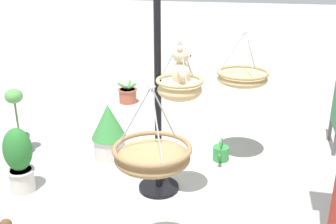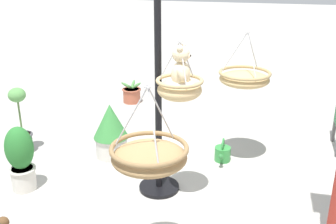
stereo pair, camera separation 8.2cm
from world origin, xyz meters
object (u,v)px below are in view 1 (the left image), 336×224
(display_pole_central, at_px, (158,130))
(potted_plant_tall_leafy, at_px, (109,131))
(hanging_basket_right_low, at_px, (152,156))
(potted_plant_small_succulent, at_px, (19,159))
(hanging_basket_left_high, at_px, (242,77))
(watering_can, at_px, (221,153))
(potted_plant_fern_front, at_px, (18,127))
(potted_plant_bushy_green, at_px, (128,94))
(teddy_bear, at_px, (182,69))
(hanging_basket_with_teddy, at_px, (180,88))

(display_pole_central, distance_m, potted_plant_tall_leafy, 1.06)
(display_pole_central, bearing_deg, hanging_basket_right_low, 11.54)
(hanging_basket_right_low, xyz_separation_m, potted_plant_small_succulent, (-0.83, -1.68, -0.64))
(hanging_basket_left_high, distance_m, watering_can, 0.99)
(watering_can, bearing_deg, hanging_basket_left_high, 119.77)
(potted_plant_fern_front, relative_size, potted_plant_bushy_green, 2.28)
(potted_plant_bushy_green, bearing_deg, hanging_basket_left_high, 49.43)
(watering_can, bearing_deg, teddy_bear, -19.05)
(hanging_basket_left_high, height_order, potted_plant_fern_front, hanging_basket_left_high)
(potted_plant_bushy_green, bearing_deg, hanging_basket_right_low, 20.54)
(hanging_basket_right_low, bearing_deg, watering_can, 169.55)
(hanging_basket_with_teddy, height_order, potted_plant_fern_front, hanging_basket_with_teddy)
(watering_can, bearing_deg, potted_plant_small_succulent, -60.47)
(hanging_basket_with_teddy, height_order, potted_plant_small_succulent, hanging_basket_with_teddy)
(hanging_basket_with_teddy, height_order, hanging_basket_right_low, hanging_basket_with_teddy)
(display_pole_central, height_order, potted_plant_bushy_green, display_pole_central)
(potted_plant_fern_front, xyz_separation_m, watering_can, (-0.35, 2.56, -0.27))
(potted_plant_small_succulent, xyz_separation_m, watering_can, (-1.16, 2.05, -0.28))
(hanging_basket_with_teddy, bearing_deg, display_pole_central, -120.96)
(hanging_basket_with_teddy, distance_m, potted_plant_tall_leafy, 1.56)
(potted_plant_bushy_green, bearing_deg, potted_plant_tall_leafy, 11.19)
(hanging_basket_right_low, relative_size, watering_can, 1.83)
(potted_plant_tall_leafy, bearing_deg, watering_can, 98.16)
(potted_plant_bushy_green, xyz_separation_m, watering_can, (1.82, 1.79, -0.05))
(potted_plant_bushy_green, height_order, potted_plant_small_succulent, potted_plant_small_succulent)
(potted_plant_bushy_green, height_order, watering_can, potted_plant_bushy_green)
(potted_plant_tall_leafy, bearing_deg, teddy_bear, 54.07)
(hanging_basket_right_low, relative_size, potted_plant_fern_front, 0.73)
(potted_plant_small_succulent, relative_size, watering_can, 2.11)
(hanging_basket_with_teddy, bearing_deg, watering_can, 159.83)
(teddy_bear, bearing_deg, hanging_basket_with_teddy, -90.00)
(hanging_basket_right_low, bearing_deg, potted_plant_small_succulent, -116.12)
(hanging_basket_with_teddy, relative_size, hanging_basket_right_low, 0.90)
(teddy_bear, relative_size, potted_plant_tall_leafy, 0.59)
(display_pole_central, distance_m, potted_plant_small_succulent, 1.52)
(potted_plant_bushy_green, bearing_deg, display_pole_central, 24.24)
(hanging_basket_with_teddy, xyz_separation_m, teddy_bear, (0.00, 0.02, 0.18))
(hanging_basket_with_teddy, relative_size, potted_plant_fern_front, 0.65)
(display_pole_central, relative_size, watering_can, 6.62)
(hanging_basket_with_teddy, distance_m, hanging_basket_left_high, 1.23)
(watering_can, bearing_deg, display_pole_central, -36.52)
(watering_can, bearing_deg, potted_plant_bushy_green, -135.43)
(display_pole_central, bearing_deg, potted_plant_bushy_green, -155.76)
(hanging_basket_with_teddy, xyz_separation_m, potted_plant_bushy_green, (-2.79, -1.44, -1.08))
(hanging_basket_left_high, xyz_separation_m, potted_plant_small_succulent, (1.28, -2.25, -0.68))
(potted_plant_fern_front, bearing_deg, hanging_basket_left_high, 99.59)
(teddy_bear, relative_size, watering_can, 1.19)
(hanging_basket_with_teddy, distance_m, potted_plant_fern_front, 2.44)
(hanging_basket_with_teddy, xyz_separation_m, hanging_basket_left_high, (-1.08, 0.55, -0.17))
(potted_plant_fern_front, distance_m, watering_can, 2.60)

